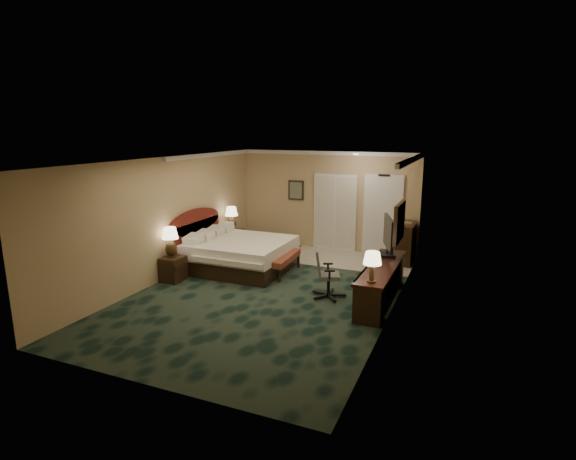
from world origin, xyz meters
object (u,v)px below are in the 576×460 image
at_px(lamp_near, 171,242).
at_px(minibar, 403,243).
at_px(bed, 241,254).
at_px(desk, 381,284).
at_px(nightstand_far, 232,241).
at_px(lamp_far, 231,219).
at_px(bed_bench, 282,264).
at_px(desk_chair, 329,274).
at_px(tv, 388,237).
at_px(nightstand_near, 173,269).

distance_m(lamp_near, minibar, 5.62).
height_order(bed, minibar, minibar).
height_order(lamp_near, desk, lamp_near).
xyz_separation_m(nightstand_far, lamp_far, (0.01, -0.03, 0.63)).
xyz_separation_m(lamp_far, minibar, (4.41, 0.84, -0.43)).
bearing_deg(desk, minibar, 90.49).
height_order(bed_bench, desk_chair, desk_chair).
distance_m(nightstand_far, desk_chair, 4.09).
bearing_deg(tv, bed_bench, 159.33).
height_order(nightstand_near, lamp_near, lamp_near).
height_order(nightstand_far, bed_bench, nightstand_far).
bearing_deg(bed_bench, desk_chair, -37.94).
bearing_deg(bed, desk_chair, -21.46).
bearing_deg(nightstand_near, bed_bench, 34.19).
relative_size(bed, lamp_far, 3.46).
relative_size(lamp_near, tv, 0.64).
distance_m(bed, nightstand_far, 1.54).
bearing_deg(nightstand_far, desk, -24.45).
distance_m(bed, desk, 3.60).
distance_m(lamp_near, desk_chair, 3.54).
bearing_deg(desk_chair, desk, -11.55).
bearing_deg(bed, nightstand_near, -125.63).
bearing_deg(tv, desk_chair, -155.20).
distance_m(nightstand_far, desk, 4.88).
bearing_deg(desk, bed, 167.07).
height_order(bed, desk_chair, desk_chair).
relative_size(desk, desk_chair, 2.56).
xyz_separation_m(lamp_near, bed_bench, (2.06, 1.38, -0.65)).
height_order(nightstand_near, nightstand_far, nightstand_far).
xyz_separation_m(bed, nightstand_far, (-0.94, 1.22, -0.04)).
xyz_separation_m(bed, bed_bench, (1.06, 0.03, -0.12)).
distance_m(lamp_near, bed_bench, 2.56).
xyz_separation_m(nightstand_far, tv, (4.41, -1.28, 0.82)).
bearing_deg(tv, minibar, 71.34).
bearing_deg(nightstand_far, bed, -52.34).
distance_m(nightstand_near, lamp_near, 0.60).
height_order(lamp_near, minibar, lamp_near).
relative_size(bed_bench, desk_chair, 1.36).
relative_size(lamp_far, desk_chair, 0.65).
distance_m(bed, desk_chair, 2.69).
bearing_deg(lamp_far, minibar, 10.78).
bearing_deg(minibar, desk_chair, -108.02).
height_order(lamp_far, minibar, lamp_far).
distance_m(nightstand_near, desk_chair, 3.50).
distance_m(bed, tv, 3.56).
bearing_deg(lamp_near, bed_bench, 33.74).
bearing_deg(nightstand_near, tv, 16.16).
distance_m(nightstand_near, nightstand_far, 2.57).
height_order(lamp_near, tv, tv).
xyz_separation_m(lamp_far, desk_chair, (3.43, -2.17, -0.45)).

